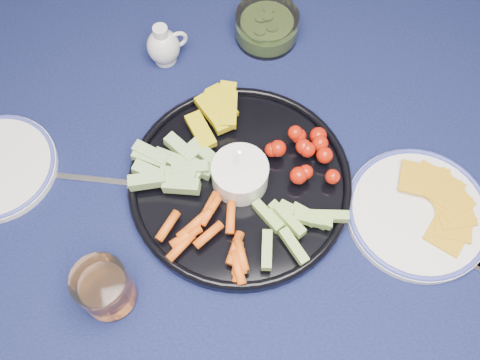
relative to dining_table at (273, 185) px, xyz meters
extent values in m
plane|color=brown|center=(0.00, 0.00, -0.66)|extent=(4.00, 4.00, 0.00)
cube|color=#502D1A|center=(0.00, 0.00, 0.06)|extent=(1.60, 1.00, 0.04)
cube|color=#0D1237|center=(0.00, 0.00, 0.08)|extent=(1.66, 1.06, 0.01)
cube|color=#0D1237|center=(0.00, 0.53, -0.06)|extent=(1.66, 0.01, 0.30)
cylinder|color=black|center=(-0.07, -0.03, 0.10)|extent=(0.38, 0.38, 0.02)
torus|color=black|center=(-0.07, -0.03, 0.11)|extent=(0.38, 0.38, 0.01)
cylinder|color=white|center=(-0.07, -0.03, 0.13)|extent=(0.09, 0.09, 0.05)
cylinder|color=white|center=(-0.07, -0.03, 0.15)|extent=(0.08, 0.08, 0.01)
cylinder|color=white|center=(-0.17, 0.26, 0.09)|extent=(0.04, 0.04, 0.01)
ellipsoid|color=white|center=(-0.17, 0.26, 0.12)|extent=(0.06, 0.06, 0.07)
cylinder|color=white|center=(-0.17, 0.26, 0.16)|extent=(0.03, 0.03, 0.03)
torus|color=white|center=(-0.14, 0.27, 0.13)|extent=(0.04, 0.02, 0.04)
torus|color=#414AB7|center=(-0.17, 0.26, 0.15)|extent=(0.03, 0.03, 0.00)
cylinder|color=white|center=(0.04, 0.28, 0.12)|extent=(0.12, 0.12, 0.06)
cylinder|color=#46601B|center=(0.04, 0.28, 0.11)|extent=(0.10, 0.10, 0.03)
cylinder|color=white|center=(0.21, -0.14, 0.09)|extent=(0.24, 0.24, 0.01)
torus|color=#414AB7|center=(0.21, -0.14, 0.10)|extent=(0.24, 0.24, 0.01)
cylinder|color=white|center=(-0.30, -0.19, 0.14)|extent=(0.08, 0.08, 0.10)
cylinder|color=orange|center=(-0.30, -0.19, 0.11)|extent=(0.07, 0.07, 0.05)
cube|color=silver|center=(-0.32, 0.02, 0.09)|extent=(0.14, 0.05, 0.00)
cube|color=silver|center=(-0.24, 0.00, 0.09)|extent=(0.04, 0.03, 0.00)
cube|color=silver|center=(0.23, -0.18, 0.09)|extent=(0.12, 0.12, 0.00)
camera|label=1|loc=(-0.14, -0.43, 0.92)|focal=40.00mm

